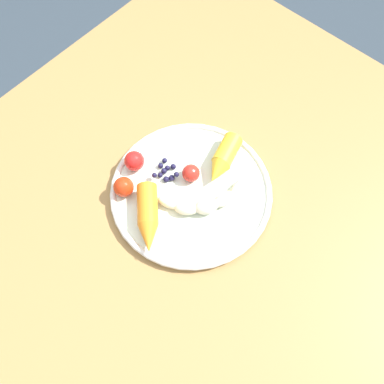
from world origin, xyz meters
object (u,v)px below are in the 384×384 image
at_px(carrot_orange, 148,218).
at_px(tomato_far, 191,173).
at_px(tomato_near, 134,161).
at_px(tomato_mid, 124,187).
at_px(carrot_yellow, 223,160).
at_px(plate, 192,193).
at_px(banana, 205,202).
at_px(dining_table, 176,228).
at_px(blueberry_pile, 166,172).

bearing_deg(carrot_orange, tomato_far, -178.08).
distance_m(tomato_near, tomato_mid, 0.06).
xyz_separation_m(carrot_orange, carrot_yellow, (-0.18, 0.02, 0.00)).
xyz_separation_m(carrot_yellow, tomato_near, (0.12, -0.13, 0.00)).
xyz_separation_m(plate, banana, (0.00, 0.04, 0.02)).
height_order(plate, carrot_orange, carrot_orange).
xyz_separation_m(plate, carrot_yellow, (-0.08, 0.01, 0.02)).
bearing_deg(tomato_far, carrot_yellow, 155.90).
relative_size(dining_table, tomato_near, 29.80).
height_order(tomato_near, tomato_far, tomato_near).
height_order(banana, carrot_orange, carrot_orange).
bearing_deg(carrot_orange, dining_table, 161.67).
distance_m(banana, tomato_far, 0.06).
distance_m(blueberry_pile, tomato_far, 0.05).
bearing_deg(blueberry_pile, plate, 92.84).
distance_m(carrot_orange, carrot_yellow, 0.18).
bearing_deg(carrot_yellow, carrot_orange, -7.41).
height_order(banana, tomato_near, tomato_near).
bearing_deg(tomato_far, dining_table, 16.14).
relative_size(plate, carrot_orange, 2.59).
height_order(dining_table, carrot_orange, carrot_orange).
xyz_separation_m(plate, tomato_near, (0.03, -0.12, 0.02)).
relative_size(dining_table, tomato_far, 33.95).
distance_m(dining_table, carrot_yellow, 0.18).
bearing_deg(dining_table, carrot_yellow, 176.86).
bearing_deg(carrot_orange, carrot_yellow, 172.59).
height_order(carrot_yellow, tomato_near, same).
distance_m(banana, tomato_mid, 0.15).
xyz_separation_m(blueberry_pile, tomato_mid, (0.08, -0.03, 0.01)).
bearing_deg(dining_table, blueberry_pile, -126.52).
bearing_deg(carrot_yellow, dining_table, -3.14).
bearing_deg(carrot_orange, blueberry_pile, -154.71).
relative_size(banana, tomato_mid, 4.01).
height_order(carrot_orange, tomato_mid, same).
relative_size(blueberry_pile, tomato_mid, 1.35).
distance_m(banana, carrot_orange, 0.11).
bearing_deg(tomato_near, banana, 99.63).
bearing_deg(dining_table, tomato_far, -163.86).
height_order(plate, blueberry_pile, blueberry_pile).
relative_size(carrot_yellow, tomato_mid, 2.92).
height_order(carrot_yellow, blueberry_pile, carrot_yellow).
relative_size(banana, tomato_near, 3.99).
relative_size(carrot_orange, tomato_near, 3.09).
xyz_separation_m(banana, carrot_orange, (0.09, -0.05, 0.01)).
xyz_separation_m(carrot_orange, tomato_mid, (-0.01, -0.08, 0.00)).
bearing_deg(tomato_near, tomato_far, 118.60).
distance_m(carrot_orange, tomato_mid, 0.08).
relative_size(carrot_orange, carrot_yellow, 1.06).
distance_m(banana, carrot_yellow, 0.09).
relative_size(plate, carrot_yellow, 2.75).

